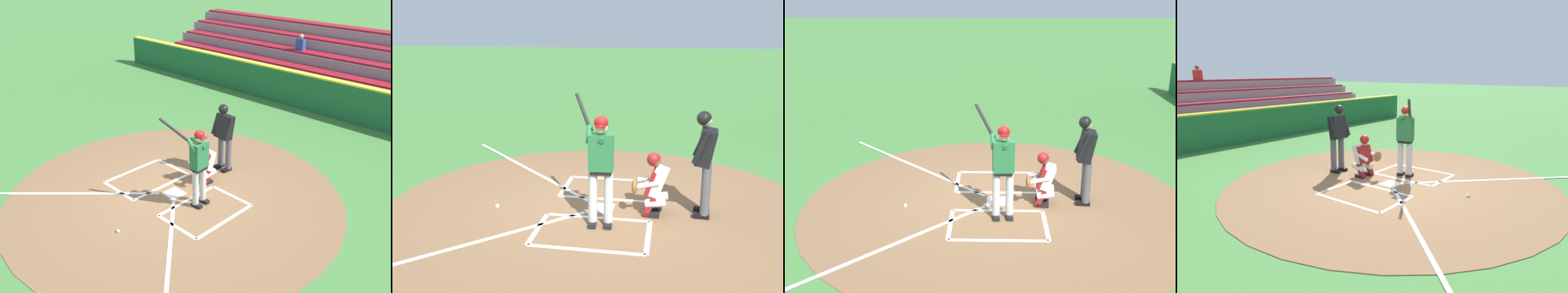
# 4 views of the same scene
# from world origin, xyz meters

# --- Properties ---
(ground_plane) EXTENTS (120.00, 120.00, 0.00)m
(ground_plane) POSITION_xyz_m (0.00, 0.00, 0.00)
(ground_plane) COLOR #427A38
(dirt_circle) EXTENTS (8.00, 8.00, 0.01)m
(dirt_circle) POSITION_xyz_m (0.00, 0.00, 0.01)
(dirt_circle) COLOR brown
(dirt_circle) RESTS_ON ground
(home_plate_and_chalk) EXTENTS (7.93, 4.91, 0.01)m
(home_plate_and_chalk) POSITION_xyz_m (0.00, 0.88, 0.01)
(home_plate_and_chalk) COLOR white
(home_plate_and_chalk) RESTS_ON dirt_circle
(batter) EXTENTS (0.90, 0.77, 2.13)m
(batter) POSITION_xyz_m (-0.74, -0.08, 1.10)
(batter) COLOR #BCBCBC
(batter) RESTS_ON ground
(catcher) EXTENTS (0.59, 0.65, 1.13)m
(catcher) POSITION_xyz_m (-0.10, -0.93, 0.59)
(catcher) COLOR black
(catcher) RESTS_ON ground
(plate_umpire) EXTENTS (0.60, 0.44, 1.86)m
(plate_umpire) POSITION_xyz_m (0.00, -1.78, 1.08)
(plate_umpire) COLOR #4C4C51
(plate_umpire) RESTS_ON ground
(baseball) EXTENTS (0.07, 0.07, 0.07)m
(baseball) POSITION_xyz_m (-0.31, 1.88, 0.04)
(baseball) COLOR white
(baseball) RESTS_ON ground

